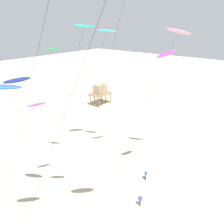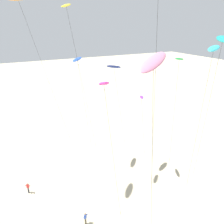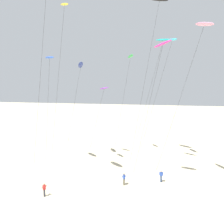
{
  "view_description": "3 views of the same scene",
  "coord_description": "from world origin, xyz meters",
  "px_view_note": "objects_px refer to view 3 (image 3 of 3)",
  "views": [
    {
      "loc": [
        -19.46,
        -6.85,
        21.85
      ],
      "look_at": [
        0.25,
        9.17,
        11.62
      ],
      "focal_mm": 36.11,
      "sensor_mm": 36.0,
      "label": 1
    },
    {
      "loc": [
        19.88,
        -2.27,
        22.76
      ],
      "look_at": [
        -4.12,
        10.05,
        12.11
      ],
      "focal_mm": 36.67,
      "sensor_mm": 36.0,
      "label": 2
    },
    {
      "loc": [
        5.09,
        -24.78,
        13.41
      ],
      "look_at": [
        -3.47,
        12.04,
        8.93
      ],
      "focal_mm": 36.91,
      "sensor_mm": 36.0,
      "label": 3
    }
  ],
  "objects_px": {
    "kite_purple": "(104,89)",
    "kite_flyer_furthest": "(124,179)",
    "kite_magenta": "(163,45)",
    "kite_navy": "(81,66)",
    "kite_flyer_nearest": "(44,189)",
    "kite_flyer_middle": "(161,176)",
    "kite_cyan": "(172,41)",
    "kite_teal": "(163,41)",
    "kite_blue": "(50,58)",
    "kite_black": "(159,3)",
    "kite_green": "(130,58)",
    "kite_yellow": "(64,8)",
    "kite_pink": "(204,25)"
  },
  "relations": [
    {
      "from": "kite_flyer_middle",
      "to": "kite_navy",
      "type": "bearing_deg",
      "value": 155.19
    },
    {
      "from": "kite_pink",
      "to": "kite_flyer_middle",
      "type": "xyz_separation_m",
      "value": [
        -4.58,
        0.73,
        -19.64
      ]
    },
    {
      "from": "kite_flyer_nearest",
      "to": "kite_blue",
      "type": "bearing_deg",
      "value": 111.97
    },
    {
      "from": "kite_blue",
      "to": "kite_flyer_nearest",
      "type": "xyz_separation_m",
      "value": [
        3.89,
        -9.65,
        -16.64
      ]
    },
    {
      "from": "kite_pink",
      "to": "kite_teal",
      "type": "bearing_deg",
      "value": 112.84
    },
    {
      "from": "kite_cyan",
      "to": "kite_flyer_nearest",
      "type": "relative_size",
      "value": 12.55
    },
    {
      "from": "kite_blue",
      "to": "kite_black",
      "type": "xyz_separation_m",
      "value": [
        16.55,
        1.29,
        7.37
      ]
    },
    {
      "from": "kite_teal",
      "to": "kite_navy",
      "type": "bearing_deg",
      "value": -161.28
    },
    {
      "from": "kite_navy",
      "to": "kite_teal",
      "type": "bearing_deg",
      "value": 18.72
    },
    {
      "from": "kite_magenta",
      "to": "kite_navy",
      "type": "height_order",
      "value": "kite_magenta"
    },
    {
      "from": "kite_blue",
      "to": "kite_teal",
      "type": "height_order",
      "value": "kite_teal"
    },
    {
      "from": "kite_green",
      "to": "kite_flyer_nearest",
      "type": "height_order",
      "value": "kite_green"
    },
    {
      "from": "kite_pink",
      "to": "kite_navy",
      "type": "height_order",
      "value": "kite_pink"
    },
    {
      "from": "kite_blue",
      "to": "kite_black",
      "type": "relative_size",
      "value": 0.69
    },
    {
      "from": "kite_blue",
      "to": "kite_purple",
      "type": "height_order",
      "value": "kite_blue"
    },
    {
      "from": "kite_green",
      "to": "kite_magenta",
      "type": "distance_m",
      "value": 14.23
    },
    {
      "from": "kite_blue",
      "to": "kite_green",
      "type": "xyz_separation_m",
      "value": [
        11.33,
        9.1,
        0.79
      ]
    },
    {
      "from": "kite_flyer_middle",
      "to": "kite_flyer_furthest",
      "type": "bearing_deg",
      "value": -156.31
    },
    {
      "from": "kite_flyer_furthest",
      "to": "kite_yellow",
      "type": "bearing_deg",
      "value": 166.39
    },
    {
      "from": "kite_cyan",
      "to": "kite_black",
      "type": "bearing_deg",
      "value": -113.5
    },
    {
      "from": "kite_purple",
      "to": "kite_magenta",
      "type": "bearing_deg",
      "value": -45.98
    },
    {
      "from": "kite_flyer_furthest",
      "to": "kite_green",
      "type": "bearing_deg",
      "value": 95.77
    },
    {
      "from": "kite_flyer_nearest",
      "to": "kite_flyer_middle",
      "type": "relative_size",
      "value": 1.0
    },
    {
      "from": "kite_teal",
      "to": "kite_navy",
      "type": "relative_size",
      "value": 1.25
    },
    {
      "from": "kite_yellow",
      "to": "kite_flyer_nearest",
      "type": "xyz_separation_m",
      "value": [
        0.28,
        -7.48,
        -23.16
      ]
    },
    {
      "from": "kite_flyer_nearest",
      "to": "kite_flyer_furthest",
      "type": "xyz_separation_m",
      "value": [
        8.8,
        5.29,
        0.0
      ]
    },
    {
      "from": "kite_purple",
      "to": "kite_flyer_furthest",
      "type": "bearing_deg",
      "value": -62.86
    },
    {
      "from": "kite_magenta",
      "to": "kite_flyer_middle",
      "type": "xyz_separation_m",
      "value": [
        0.23,
        1.57,
        -17.35
      ]
    },
    {
      "from": "kite_magenta",
      "to": "kite_flyer_middle",
      "type": "distance_m",
      "value": 17.42
    },
    {
      "from": "kite_navy",
      "to": "kite_flyer_middle",
      "type": "bearing_deg",
      "value": -24.81
    },
    {
      "from": "kite_flyer_middle",
      "to": "kite_flyer_furthest",
      "type": "relative_size",
      "value": 1.0
    },
    {
      "from": "kite_purple",
      "to": "kite_flyer_nearest",
      "type": "bearing_deg",
      "value": -100.24
    },
    {
      "from": "kite_flyer_nearest",
      "to": "kite_flyer_furthest",
      "type": "height_order",
      "value": "same"
    },
    {
      "from": "kite_magenta",
      "to": "kite_teal",
      "type": "bearing_deg",
      "value": 90.77
    },
    {
      "from": "kite_pink",
      "to": "kite_yellow",
      "type": "bearing_deg",
      "value": 177.5
    },
    {
      "from": "kite_pink",
      "to": "kite_magenta",
      "type": "relative_size",
      "value": 1.13
    },
    {
      "from": "kite_magenta",
      "to": "kite_teal",
      "type": "distance_m",
      "value": 13.0
    },
    {
      "from": "kite_blue",
      "to": "kite_flyer_furthest",
      "type": "distance_m",
      "value": 21.38
    },
    {
      "from": "kite_green",
      "to": "kite_flyer_furthest",
      "type": "relative_size",
      "value": 11.32
    },
    {
      "from": "kite_navy",
      "to": "kite_flyer_nearest",
      "type": "relative_size",
      "value": 10.4
    },
    {
      "from": "kite_navy",
      "to": "kite_yellow",
      "type": "bearing_deg",
      "value": -89.01
    },
    {
      "from": "kite_flyer_nearest",
      "to": "kite_yellow",
      "type": "bearing_deg",
      "value": 92.1
    },
    {
      "from": "kite_flyer_middle",
      "to": "kite_teal",
      "type": "bearing_deg",
      "value": 92.07
    },
    {
      "from": "kite_navy",
      "to": "kite_purple",
      "type": "distance_m",
      "value": 5.94
    },
    {
      "from": "kite_pink",
      "to": "kite_green",
      "type": "distance_m",
      "value": 16.34
    },
    {
      "from": "kite_purple",
      "to": "kite_flyer_middle",
      "type": "height_order",
      "value": "kite_purple"
    },
    {
      "from": "kite_yellow",
      "to": "kite_green",
      "type": "bearing_deg",
      "value": 55.61
    },
    {
      "from": "kite_cyan",
      "to": "kite_flyer_furthest",
      "type": "xyz_separation_m",
      "value": [
        -5.91,
        -10.37,
        -19.56
      ]
    },
    {
      "from": "kite_blue",
      "to": "kite_teal",
      "type": "bearing_deg",
      "value": 27.35
    },
    {
      "from": "kite_yellow",
      "to": "kite_green",
      "type": "relative_size",
      "value": 1.32
    }
  ]
}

